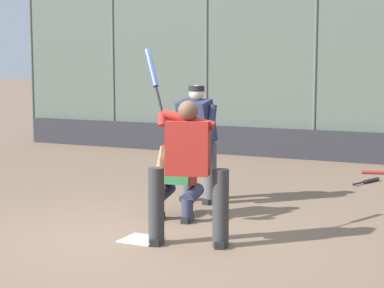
{
  "coord_description": "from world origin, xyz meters",
  "views": [
    {
      "loc": [
        -3.81,
        6.4,
        2.04
      ],
      "look_at": [
        -0.18,
        -1.0,
        1.05
      ],
      "focal_mm": 60.0,
      "sensor_mm": 36.0,
      "label": 1
    }
  ],
  "objects_px": {
    "spare_bat_near_backstop": "(379,173)",
    "spare_bat_by_padding": "(369,181)",
    "umpire_home": "(197,140)",
    "batter_at_plate": "(187,167)",
    "catcher_behind_plate": "(177,172)"
  },
  "relations": [
    {
      "from": "catcher_behind_plate",
      "to": "spare_bat_near_backstop",
      "type": "distance_m",
      "value": 5.25
    },
    {
      "from": "batter_at_plate",
      "to": "spare_bat_by_padding",
      "type": "height_order",
      "value": "batter_at_plate"
    },
    {
      "from": "catcher_behind_plate",
      "to": "batter_at_plate",
      "type": "bearing_deg",
      "value": 115.8
    },
    {
      "from": "spare_bat_near_backstop",
      "to": "spare_bat_by_padding",
      "type": "distance_m",
      "value": 1.0
    },
    {
      "from": "catcher_behind_plate",
      "to": "spare_bat_by_padding",
      "type": "distance_m",
      "value": 4.33
    },
    {
      "from": "umpire_home",
      "to": "spare_bat_by_padding",
      "type": "relative_size",
      "value": 2.3
    },
    {
      "from": "catcher_behind_plate",
      "to": "spare_bat_by_padding",
      "type": "xyz_separation_m",
      "value": [
        -1.82,
        -3.88,
        -0.6
      ]
    },
    {
      "from": "umpire_home",
      "to": "spare_bat_by_padding",
      "type": "xyz_separation_m",
      "value": [
        -2.02,
        -2.86,
        -0.92
      ]
    },
    {
      "from": "spare_bat_near_backstop",
      "to": "spare_bat_by_padding",
      "type": "bearing_deg",
      "value": 75.88
    },
    {
      "from": "umpire_home",
      "to": "spare_bat_near_backstop",
      "type": "height_order",
      "value": "umpire_home"
    },
    {
      "from": "spare_bat_near_backstop",
      "to": "catcher_behind_plate",
      "type": "bearing_deg",
      "value": 55.05
    },
    {
      "from": "spare_bat_near_backstop",
      "to": "umpire_home",
      "type": "bearing_deg",
      "value": 47.89
    },
    {
      "from": "spare_bat_by_padding",
      "to": "umpire_home",
      "type": "bearing_deg",
      "value": 165.11
    },
    {
      "from": "batter_at_plate",
      "to": "umpire_home",
      "type": "distance_m",
      "value": 2.35
    },
    {
      "from": "umpire_home",
      "to": "catcher_behind_plate",
      "type": "bearing_deg",
      "value": 108.84
    }
  ]
}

